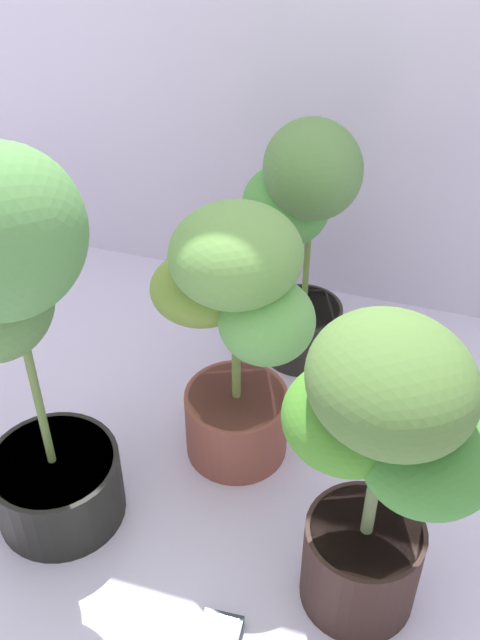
{
  "coord_description": "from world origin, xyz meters",
  "views": [
    {
      "loc": [
        0.38,
        -1.03,
        1.43
      ],
      "look_at": [
        0.02,
        0.12,
        0.44
      ],
      "focal_mm": 43.65,
      "sensor_mm": 36.0,
      "label": 1
    }
  ],
  "objects": [
    {
      "name": "ground_plane",
      "position": [
        0.0,
        0.0,
        0.0
      ],
      "size": [
        8.0,
        8.0,
        0.0
      ],
      "primitive_type": "plane",
      "color": "silver",
      "rests_on": "ground"
    },
    {
      "name": "potted_plant_front_left",
      "position": [
        -0.33,
        -0.11,
        0.52
      ],
      "size": [
        0.41,
        0.37,
        0.88
      ],
      "color": "black",
      "rests_on": "ground"
    },
    {
      "name": "potted_plant_front_right",
      "position": [
        0.35,
        -0.13,
        0.41
      ],
      "size": [
        0.45,
        0.4,
        0.69
      ],
      "color": "#33201B",
      "rests_on": "ground"
    },
    {
      "name": "potted_plant_back_center",
      "position": [
        0.04,
        0.56,
        0.41
      ],
      "size": [
        0.38,
        0.35,
        0.68
      ],
      "color": "#292721",
      "rests_on": "ground"
    },
    {
      "name": "potted_plant_center",
      "position": [
        -0.0,
        0.17,
        0.39
      ],
      "size": [
        0.4,
        0.38,
        0.66
      ],
      "color": "brown",
      "rests_on": "ground"
    },
    {
      "name": "hygrometer_box",
      "position": [
        0.11,
        -0.3,
        0.01
      ],
      "size": [
        0.08,
        0.08,
        0.03
      ],
      "rotation": [
        0.0,
        0.0,
        -3.08
      ],
      "color": "#26353C",
      "rests_on": "ground"
    }
  ]
}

